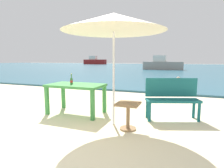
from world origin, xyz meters
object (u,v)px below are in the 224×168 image
at_px(picnic_table_green, 76,88).
at_px(bench_teal_center, 172,96).
at_px(side_table_wood, 128,112).
at_px(patio_umbrella, 114,22).
at_px(boat_fishing_trawler, 162,65).
at_px(beer_bottle_amber, 71,81).
at_px(swimmer_person, 178,81).
at_px(boat_ferry, 95,61).

height_order(picnic_table_green, bench_teal_center, bench_teal_center).
relative_size(side_table_wood, bench_teal_center, 0.43).
relative_size(patio_umbrella, boat_fishing_trawler, 0.46).
distance_m(picnic_table_green, side_table_wood, 1.68).
height_order(beer_bottle_amber, side_table_wood, beer_bottle_amber).
xyz_separation_m(picnic_table_green, patio_umbrella, (1.17, -0.40, 1.47)).
height_order(swimmer_person, boat_ferry, boat_ferry).
xyz_separation_m(patio_umbrella, boat_fishing_trawler, (-1.09, 21.05, -1.38)).
distance_m(bench_teal_center, boat_fishing_trawler, 20.35).
bearing_deg(beer_bottle_amber, boat_ferry, 115.60).
relative_size(swimmer_person, boat_ferry, 0.07).
bearing_deg(beer_bottle_amber, patio_umbrella, -15.57).
bearing_deg(picnic_table_green, boat_ferry, 115.73).
relative_size(beer_bottle_amber, side_table_wood, 0.49).
bearing_deg(boat_fishing_trawler, patio_umbrella, -87.03).
xyz_separation_m(bench_teal_center, boat_fishing_trawler, (-2.23, 20.22, 0.19)).
bearing_deg(bench_teal_center, swimmer_person, 89.72).
relative_size(beer_bottle_amber, boat_fishing_trawler, 0.05).
bearing_deg(side_table_wood, bench_teal_center, 52.92).
relative_size(beer_bottle_amber, swimmer_person, 0.65).
distance_m(boat_fishing_trawler, boat_ferry, 29.53).
height_order(bench_teal_center, boat_fishing_trawler, boat_fishing_trawler).
xyz_separation_m(swimmer_person, boat_fishing_trawler, (-2.26, 14.47, 0.49)).
xyz_separation_m(patio_umbrella, side_table_wood, (0.37, -0.19, -1.76)).
bearing_deg(swimmer_person, side_table_wood, -96.67).
distance_m(picnic_table_green, boat_fishing_trawler, 20.65).
height_order(boat_fishing_trawler, boat_ferry, boat_ferry).
bearing_deg(boat_ferry, boat_fishing_trawler, -46.44).
height_order(beer_bottle_amber, patio_umbrella, patio_umbrella).
xyz_separation_m(patio_umbrella, swimmer_person, (1.16, 6.58, -1.88)).
relative_size(side_table_wood, swimmer_person, 1.32).
distance_m(beer_bottle_amber, patio_umbrella, 1.83).
relative_size(picnic_table_green, boat_fishing_trawler, 0.28).
relative_size(boat_fishing_trawler, boat_ferry, 0.80).
xyz_separation_m(patio_umbrella, bench_teal_center, (1.14, 0.83, -1.58)).
xyz_separation_m(beer_bottle_amber, swimmer_person, (2.43, 6.23, -0.61)).
distance_m(beer_bottle_amber, swimmer_person, 6.71).
bearing_deg(patio_umbrella, bench_teal_center, 35.98).
bearing_deg(boat_ferry, bench_teal_center, -61.52).
bearing_deg(bench_teal_center, patio_umbrella, -144.02).
relative_size(patio_umbrella, bench_teal_center, 1.84).
bearing_deg(picnic_table_green, boat_fishing_trawler, 89.78).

